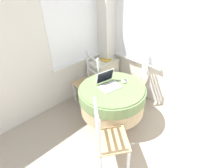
{
  "coord_description": "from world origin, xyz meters",
  "views": [
    {
      "loc": [
        -0.35,
        0.68,
        2.26
      ],
      "look_at": [
        1.45,
        2.38,
        0.67
      ],
      "focal_mm": 28.0,
      "sensor_mm": 36.0,
      "label": 1
    }
  ],
  "objects": [
    {
      "name": "round_dining_table",
      "position": [
        1.3,
        2.23,
        0.56
      ],
      "size": [
        1.07,
        1.07,
        0.75
      ],
      "color": "#4C3D2D",
      "rests_on": "ground_plane"
    },
    {
      "name": "book_on_cabinet",
      "position": [
        2.06,
        3.12,
        0.68
      ],
      "size": [
        0.17,
        0.2,
        0.02
      ],
      "color": "gold",
      "rests_on": "corner_cabinet"
    },
    {
      "name": "dining_chair_near_right_window",
      "position": [
        2.08,
        2.29,
        0.47
      ],
      "size": [
        0.54,
        0.52,
        1.01
      ],
      "color": "tan",
      "rests_on": "ground_plane"
    },
    {
      "name": "cell_phone",
      "position": [
        1.58,
        2.21,
        0.75
      ],
      "size": [
        0.09,
        0.12,
        0.01
      ],
      "color": "#B2B7BC",
      "rests_on": "round_dining_table"
    },
    {
      "name": "dining_chair_near_back_window",
      "position": [
        1.42,
        2.98,
        0.47
      ],
      "size": [
        0.47,
        0.49,
        1.01
      ],
      "color": "tan",
      "rests_on": "ground_plane"
    },
    {
      "name": "laptop",
      "position": [
        1.29,
        2.3,
        0.8
      ],
      "size": [
        0.36,
        0.35,
        0.24
      ],
      "color": "white",
      "rests_on": "round_dining_table"
    },
    {
      "name": "corner_cabinet",
      "position": [
        2.02,
        3.14,
        0.34
      ],
      "size": [
        0.6,
        0.41,
        0.67
      ],
      "color": "silver",
      "rests_on": "ground_plane"
    },
    {
      "name": "dining_chair_camera_near",
      "position": [
        0.7,
        1.74,
        0.47
      ],
      "size": [
        0.58,
        0.59,
        1.01
      ],
      "color": "tan",
      "rests_on": "ground_plane"
    },
    {
      "name": "computer_mouse",
      "position": [
        1.53,
        2.19,
        0.77
      ],
      "size": [
        0.06,
        0.09,
        0.05
      ],
      "color": "white",
      "rests_on": "round_dining_table"
    },
    {
      "name": "corner_room_shell",
      "position": [
        1.42,
        2.18,
        1.28
      ],
      "size": [
        4.61,
        5.24,
        2.55
      ],
      "color": "silver",
      "rests_on": "ground_plane"
    }
  ]
}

